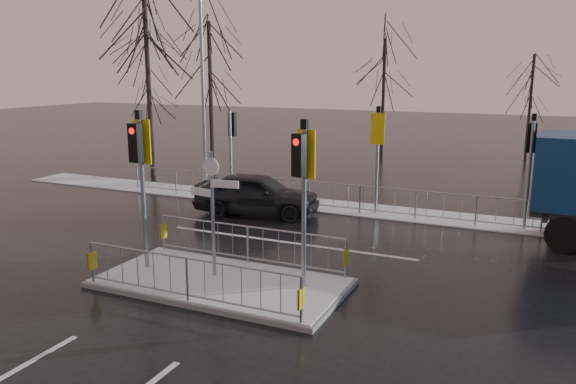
% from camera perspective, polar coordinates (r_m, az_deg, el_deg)
% --- Properties ---
extents(ground, '(120.00, 120.00, 0.00)m').
position_cam_1_polar(ground, '(13.87, -6.83, -9.38)').
color(ground, black).
rests_on(ground, ground).
extents(snow_verge, '(30.00, 2.00, 0.04)m').
position_cam_1_polar(snow_verge, '(21.33, 5.19, -1.55)').
color(snow_verge, white).
rests_on(snow_verge, ground).
extents(lane_markings, '(8.00, 11.38, 0.01)m').
position_cam_1_polar(lane_markings, '(13.61, -7.56, -9.82)').
color(lane_markings, silver).
rests_on(lane_markings, ground).
extents(traffic_island, '(6.00, 3.04, 4.15)m').
position_cam_1_polar(traffic_island, '(13.74, -6.89, -7.84)').
color(traffic_island, slate).
rests_on(traffic_island, ground).
extents(far_kerb_fixtures, '(18.00, 0.65, 3.83)m').
position_cam_1_polar(far_kerb_fixtures, '(20.55, 5.55, 0.77)').
color(far_kerb_fixtures, gray).
rests_on(far_kerb_fixtures, ground).
extents(car_far_lane, '(4.71, 2.51, 1.52)m').
position_cam_1_polar(car_far_lane, '(20.12, -3.17, -0.19)').
color(car_far_lane, black).
rests_on(car_far_lane, ground).
extents(tree_near_a, '(4.75, 4.75, 8.97)m').
position_cam_1_polar(tree_near_a, '(27.97, -14.16, 13.99)').
color(tree_near_a, black).
rests_on(tree_near_a, ground).
extents(tree_near_b, '(4.00, 4.00, 7.55)m').
position_cam_1_polar(tree_near_b, '(27.74, -7.94, 12.26)').
color(tree_near_b, black).
rests_on(tree_near_b, ground).
extents(tree_near_c, '(3.50, 3.50, 6.61)m').
position_cam_1_polar(tree_near_c, '(31.16, -14.04, 10.83)').
color(tree_near_c, black).
rests_on(tree_near_c, ground).
extents(tree_far_a, '(3.75, 3.75, 7.08)m').
position_cam_1_polar(tree_far_a, '(34.13, 9.73, 11.65)').
color(tree_far_a, black).
rests_on(tree_far_a, ground).
extents(tree_far_b, '(3.25, 3.25, 6.14)m').
position_cam_1_polar(tree_far_b, '(35.00, 23.51, 9.78)').
color(tree_far_b, black).
rests_on(tree_far_b, ground).
extents(street_lamp_left, '(1.25, 0.18, 8.20)m').
position_cam_1_polar(street_lamp_left, '(24.37, -8.53, 10.72)').
color(street_lamp_left, gray).
rests_on(street_lamp_left, ground).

